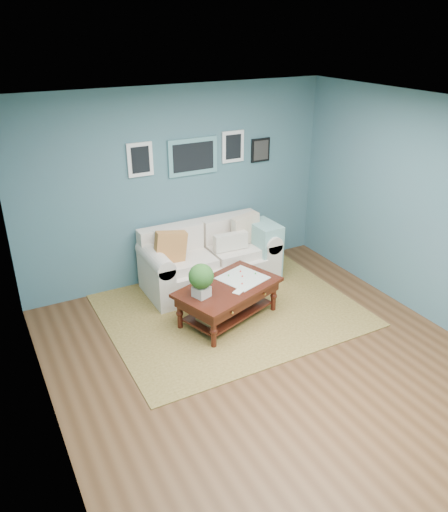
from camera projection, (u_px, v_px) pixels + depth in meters
room_shell at (277, 252)px, 4.91m from camera, size 5.00×5.02×2.70m
area_rug at (231, 310)px, 6.50m from camera, size 3.14×2.51×0.01m
loveseat at (214, 258)px, 7.02m from camera, size 1.90×0.86×0.98m
coffee_table at (224, 293)px, 6.11m from camera, size 1.45×1.12×0.89m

